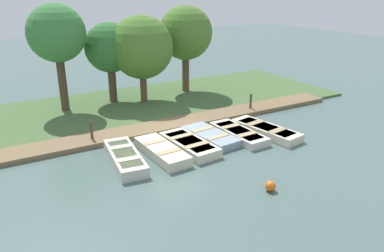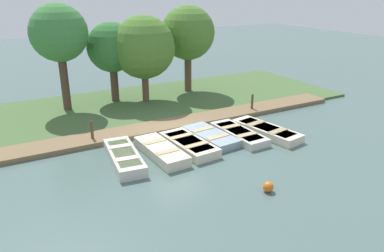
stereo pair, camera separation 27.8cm
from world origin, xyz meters
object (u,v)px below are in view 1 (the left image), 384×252
park_tree_center (142,48)px  rowboat_2 (189,144)px  rowboat_5 (266,130)px  rowboat_0 (125,157)px  rowboat_1 (162,151)px  park_tree_right (185,33)px  park_tree_left (110,48)px  park_tree_far_left (57,34)px  rowboat_4 (238,133)px  buoy (270,186)px  rowboat_3 (211,136)px  mooring_post_far (251,103)px  mooring_post_near (92,132)px

park_tree_center → rowboat_2: bearing=-7.8°
rowboat_5 → rowboat_0: bearing=-103.3°
rowboat_1 → park_tree_right: park_tree_right is taller
park_tree_center → rowboat_0: bearing=-28.5°
rowboat_5 → park_tree_left: 9.67m
park_tree_far_left → park_tree_left: park_tree_far_left is taller
rowboat_0 → rowboat_5: size_ratio=0.93×
rowboat_2 → park_tree_center: 7.57m
rowboat_0 → rowboat_2: bearing=94.5°
rowboat_2 → park_tree_center: (-6.89, 0.94, 2.97)m
rowboat_2 → rowboat_4: bearing=85.9°
rowboat_2 → buoy: rowboat_2 is taller
rowboat_2 → park_tree_center: bearing=167.7°
buoy → park_tree_far_left: (-11.78, -3.97, 3.91)m
rowboat_3 → rowboat_5: 2.62m
park_tree_far_left → rowboat_3: bearing=33.2°
park_tree_far_left → park_tree_center: bearing=81.9°
park_tree_center → buoy: bearing=-1.5°
rowboat_5 → mooring_post_far: bearing=144.5°
park_tree_left → park_tree_center: bearing=59.6°
rowboat_5 → buoy: 5.10m
rowboat_2 → rowboat_0: bearing=-96.7°
mooring_post_near → park_tree_right: park_tree_right is taller
rowboat_4 → park_tree_far_left: 10.28m
rowboat_0 → buoy: 5.55m
rowboat_3 → rowboat_4: 1.29m
rowboat_4 → park_tree_far_left: park_tree_far_left is taller
rowboat_2 → mooring_post_near: (-2.60, -3.30, 0.31)m
rowboat_0 → mooring_post_near: bearing=-161.0°
rowboat_5 → park_tree_right: (-8.00, 0.29, 3.48)m
park_tree_left → park_tree_right: (0.08, 4.70, 0.53)m
rowboat_3 → park_tree_right: bearing=153.5°
mooring_post_near → rowboat_0: bearing=12.3°
rowboat_3 → buoy: bearing=-13.5°
rowboat_0 → park_tree_far_left: bearing=-168.9°
rowboat_3 → mooring_post_far: size_ratio=2.92×
rowboat_4 → park_tree_left: park_tree_left is taller
rowboat_3 → rowboat_2: bearing=-78.0°
rowboat_0 → park_tree_far_left: park_tree_far_left is taller
rowboat_4 → park_tree_left: (-7.76, -3.11, 2.96)m
rowboat_4 → park_tree_center: 7.67m
mooring_post_far → buoy: (6.88, -4.59, -0.33)m
rowboat_4 → rowboat_0: bearing=-92.6°
rowboat_1 → mooring_post_near: 3.35m
mooring_post_near → park_tree_far_left: 6.07m
rowboat_3 → rowboat_4: bearing=66.8°
rowboat_0 → mooring_post_near: mooring_post_near is taller
rowboat_4 → park_tree_right: (-7.68, 1.59, 3.49)m
rowboat_5 → mooring_post_near: size_ratio=3.49×
rowboat_3 → rowboat_4: size_ratio=0.95×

